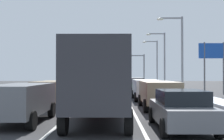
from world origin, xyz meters
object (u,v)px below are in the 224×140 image
traffic_light_gantry (125,62)px  suv_tan_right_lane_second (159,92)px  box_truck_center_lane_nearest (99,79)px  suv_gray_left_lane_nearest (21,99)px  suv_charcoal_right_lane_fifth (135,83)px  suv_maroon_center_lane_fourth (109,84)px  sedan_green_right_lane_fourth (142,87)px  sedan_black_center_lane_fifth (110,84)px  sedan_silver_left_lane_third (72,89)px  street_lamp_right_far (155,59)px  sedan_green_left_lane_fourth (80,86)px  sedan_charcoal_left_lane_fifth (86,84)px  roadside_sign_right (214,56)px  sedan_gray_right_lane_nearest (181,109)px  sedan_navy_center_lane_second (105,93)px  sedan_white_center_lane_third (111,88)px  suv_silver_right_lane_third (146,88)px  street_lamp_right_mid (162,55)px  suv_tan_left_lane_second (54,91)px  street_lamp_right_near (179,48)px

traffic_light_gantry → suv_tan_right_lane_second: bearing=-89.2°
box_truck_center_lane_nearest → suv_gray_left_lane_nearest: size_ratio=1.47×
suv_charcoal_right_lane_fifth → suv_maroon_center_lane_fourth: (-3.33, -2.63, 0.00)m
sedan_green_right_lane_fourth → suv_maroon_center_lane_fourth: (-3.51, 4.55, 0.25)m
sedan_black_center_lane_fifth → suv_gray_left_lane_nearest: (-3.37, -27.86, 0.25)m
sedan_silver_left_lane_third → street_lamp_right_far: size_ratio=0.56×
suv_charcoal_right_lane_fifth → sedan_green_left_lane_fourth: suv_charcoal_right_lane_fifth is taller
sedan_charcoal_left_lane_fifth → roadside_sign_right: (14.34, -8.89, 3.25)m
sedan_green_left_lane_fourth → sedan_green_right_lane_fourth: bearing=-21.3°
sedan_gray_right_lane_nearest → sedan_green_left_lane_fourth: bearing=106.6°
box_truck_center_lane_nearest → roadside_sign_right: (11.09, 17.85, 2.12)m
sedan_navy_center_lane_second → suv_gray_left_lane_nearest: size_ratio=0.92×
suv_tan_right_lane_second → street_lamp_right_far: bearing=82.3°
suv_tan_right_lane_second → sedan_black_center_lane_fifth: size_ratio=1.09×
box_truck_center_lane_nearest → suv_maroon_center_lane_fourth: size_ratio=1.47×
suv_maroon_center_lane_fourth → traffic_light_gantry: traffic_light_gantry is taller
sedan_white_center_lane_third → suv_tan_right_lane_second: bearing=-73.7°
suv_silver_right_lane_third → suv_maroon_center_lane_fourth: 11.45m
sedan_green_right_lane_fourth → sedan_black_center_lane_fifth: size_ratio=1.00×
sedan_green_right_lane_fourth → suv_gray_left_lane_nearest: (-6.90, -17.62, 0.25)m
sedan_white_center_lane_third → traffic_light_gantry: (2.52, 29.89, 3.97)m
roadside_sign_right → suv_charcoal_right_lane_fifth: bearing=137.9°
sedan_gray_right_lane_nearest → street_lamp_right_mid: street_lamp_right_mid is taller
box_truck_center_lane_nearest → sedan_charcoal_left_lane_fifth: box_truck_center_lane_nearest is taller
sedan_gray_right_lane_nearest → suv_gray_left_lane_nearest: 6.72m
street_lamp_right_mid → suv_tan_right_lane_second: bearing=-99.9°
sedan_white_center_lane_third → street_lamp_right_mid: size_ratio=0.57×
sedan_silver_left_lane_third → roadside_sign_right: 15.33m
suv_tan_right_lane_second → sedan_black_center_lane_fifth: suv_tan_right_lane_second is taller
sedan_green_right_lane_fourth → suv_charcoal_right_lane_fifth: bearing=91.4°
suv_maroon_center_lane_fourth → box_truck_center_lane_nearest: bearing=-90.0°
sedan_green_right_lane_fourth → traffic_light_gantry: size_ratio=0.41×
sedan_black_center_lane_fifth → traffic_light_gantry: 18.30m
box_truck_center_lane_nearest → suv_tan_left_lane_second: 7.43m
suv_gray_left_lane_nearest → sedan_silver_left_lane_third: size_ratio=1.09×
suv_tan_right_lane_second → street_lamp_right_mid: street_lamp_right_mid is taller
sedan_black_center_lane_fifth → street_lamp_right_near: (7.10, -11.47, 4.00)m
sedan_silver_left_lane_third → street_lamp_right_near: size_ratio=0.57×
sedan_charcoal_left_lane_fifth → sedan_green_left_lane_fourth: bearing=-90.8°
suv_charcoal_right_lane_fifth → street_lamp_right_mid: bearing=29.6°
sedan_charcoal_left_lane_fifth → suv_gray_left_lane_nearest: bearing=-90.3°
suv_charcoal_right_lane_fifth → street_lamp_right_mid: street_lamp_right_mid is taller
suv_charcoal_right_lane_fifth → traffic_light_gantry: size_ratio=0.45×
box_truck_center_lane_nearest → suv_maroon_center_lane_fourth: (-0.01, 22.25, -0.88)m
sedan_navy_center_lane_second → roadside_sign_right: roadside_sign_right is taller
suv_silver_right_lane_third → roadside_sign_right: 10.69m
suv_gray_left_lane_nearest → traffic_light_gantry: traffic_light_gantry is taller
suv_gray_left_lane_nearest → sedan_green_left_lane_fourth: size_ratio=1.09×
sedan_green_left_lane_fourth → traffic_light_gantry: (6.11, 25.20, 3.97)m
suv_maroon_center_lane_fourth → suv_tan_left_lane_second: (-3.34, -15.68, 0.00)m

